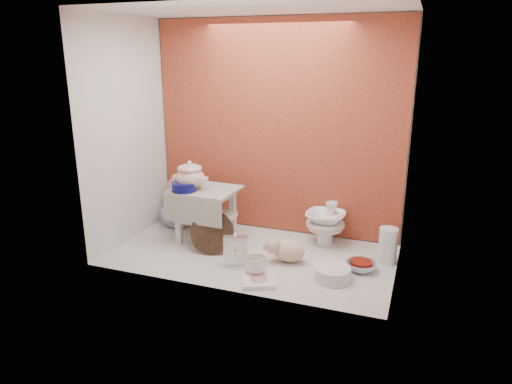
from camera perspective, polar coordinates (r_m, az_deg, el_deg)
ground at (r=3.06m, az=-0.49°, el=-7.63°), size 1.80×1.80×0.00m
niche_shell at (r=2.97m, az=0.72°, el=10.34°), size 1.86×1.03×1.53m
step_stool at (r=3.24m, az=-6.15°, el=-2.77°), size 0.44×0.39×0.37m
soup_tureen at (r=3.16m, az=-8.10°, el=2.10°), size 0.32×0.32×0.20m
cobalt_bowl at (r=3.14m, az=-8.84°, el=0.64°), size 0.17×0.17×0.06m
floral_platter at (r=3.52m, az=-9.25°, el=-1.11°), size 0.38×0.21×0.39m
blue_white_vase at (r=3.55m, az=-9.63°, el=-2.05°), size 0.28×0.28×0.27m
lacquer_tray at (r=3.05m, az=-5.41°, el=-4.99°), size 0.31×0.19×0.27m
mantel_clock at (r=2.86m, az=-2.53°, el=-7.07°), size 0.15×0.09×0.21m
plush_pig at (r=2.93m, az=4.04°, el=-7.14°), size 0.27×0.19×0.16m
teacup_saucer at (r=2.78m, az=-0.06°, el=-10.07°), size 0.21×0.21×0.01m
gold_rim_teacup at (r=2.76m, az=-0.06°, el=-8.99°), size 0.17×0.17×0.10m
lattice_dish at (r=2.69m, az=0.31°, el=-10.84°), size 0.24×0.24×0.03m
dinner_plate_stack at (r=2.76m, az=9.34°, el=-9.80°), size 0.29×0.29×0.07m
crystal_bowl at (r=2.90m, az=12.78°, el=-8.89°), size 0.23×0.23×0.06m
clear_glass_vase at (r=3.01m, az=15.86°, el=-6.33°), size 0.15×0.15×0.23m
porcelain_tower at (r=3.20m, az=8.50°, el=-3.73°), size 0.34×0.34×0.31m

